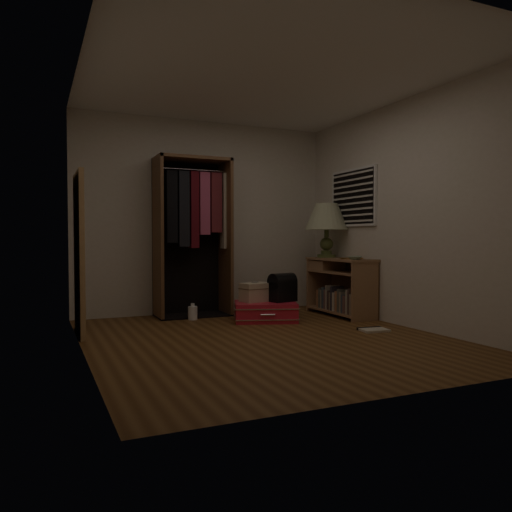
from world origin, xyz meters
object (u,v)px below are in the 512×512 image
object	(u,v)px
white_jug	(193,313)
table_lamp	(327,218)
open_wardrobe	(194,223)
black_bag	(282,287)
console_bookshelf	(339,285)
pink_suitcase	(265,311)
floor_mirror	(79,254)
train_case	(255,292)

from	to	relation	value
white_jug	table_lamp	bearing A→B (deg)	-2.81
open_wardrobe	black_bag	size ratio (longest dim) A/B	5.63
white_jug	black_bag	bearing A→B (deg)	-25.57
console_bookshelf	open_wardrobe	size ratio (longest dim) A/B	0.55
pink_suitcase	black_bag	size ratio (longest dim) A/B	2.47
black_bag	white_jug	xyz separation A→B (m)	(-1.00, 0.48, -0.33)
floor_mirror	table_lamp	bearing A→B (deg)	6.21
console_bookshelf	black_bag	xyz separation A→B (m)	(-0.88, -0.06, 0.01)
floor_mirror	console_bookshelf	bearing A→B (deg)	0.50
open_wardrobe	table_lamp	bearing A→B (deg)	-13.32
console_bookshelf	pink_suitcase	bearing A→B (deg)	-178.15
pink_suitcase	table_lamp	bearing A→B (deg)	37.81
console_bookshelf	white_jug	xyz separation A→B (m)	(-1.88, 0.42, -0.32)
white_jug	floor_mirror	bearing A→B (deg)	-161.88
open_wardrobe	black_bag	xyz separation A→B (m)	(0.89, -0.81, -0.80)
open_wardrobe	floor_mirror	xyz separation A→B (m)	(-1.48, -0.77, -0.36)
console_bookshelf	black_bag	world-z (taller)	console_bookshelf
floor_mirror	train_case	bearing A→B (deg)	2.23
open_wardrobe	train_case	size ratio (longest dim) A/B	5.38
console_bookshelf	train_case	size ratio (longest dim) A/B	2.94
console_bookshelf	pink_suitcase	distance (m)	1.13
open_wardrobe	train_case	world-z (taller)	open_wardrobe
train_case	white_jug	distance (m)	0.82
open_wardrobe	table_lamp	world-z (taller)	open_wardrobe
floor_mirror	pink_suitcase	size ratio (longest dim) A/B	1.89
console_bookshelf	black_bag	bearing A→B (deg)	-175.81
open_wardrobe	train_case	xyz separation A→B (m)	(0.57, -0.69, -0.86)
white_jug	console_bookshelf	bearing A→B (deg)	-12.48
black_bag	console_bookshelf	bearing A→B (deg)	-10.72
console_bookshelf	white_jug	world-z (taller)	console_bookshelf
pink_suitcase	white_jug	world-z (taller)	pink_suitcase
pink_suitcase	open_wardrobe	bearing A→B (deg)	150.39
console_bookshelf	train_case	bearing A→B (deg)	177.55
floor_mirror	train_case	world-z (taller)	floor_mirror
console_bookshelf	white_jug	distance (m)	1.95
pink_suitcase	black_bag	bearing A→B (deg)	11.97
open_wardrobe	white_jug	xyz separation A→B (m)	(-0.12, -0.33, -1.13)
console_bookshelf	floor_mirror	bearing A→B (deg)	-179.50
console_bookshelf	table_lamp	size ratio (longest dim) A/B	1.51
console_bookshelf	open_wardrobe	distance (m)	2.08
console_bookshelf	train_case	xyz separation A→B (m)	(-1.19, 0.05, -0.05)
black_bag	open_wardrobe	bearing A→B (deg)	122.81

